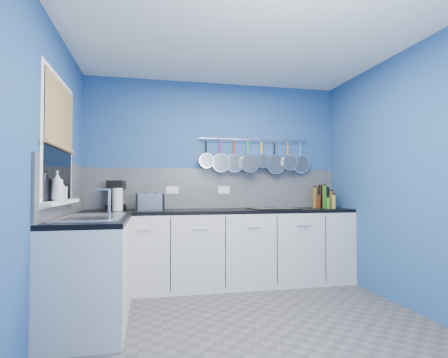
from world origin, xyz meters
name	(u,v)px	position (x,y,z in m)	size (l,w,h in m)	color
floor	(248,326)	(0.00, 0.00, -0.01)	(3.20, 3.00, 0.02)	#47474C
ceiling	(248,31)	(0.00, 0.00, 2.51)	(3.20, 3.00, 0.02)	white
wall_back	(216,181)	(0.00, 1.51, 1.25)	(3.20, 0.02, 2.50)	#244B89
wall_front	(344,165)	(0.00, -1.51, 1.25)	(3.20, 0.02, 2.50)	#244B89
wall_left	(43,175)	(-1.61, 0.00, 1.25)	(0.02, 3.00, 2.50)	#244B89
wall_right	(411,178)	(1.61, 0.00, 1.25)	(0.02, 3.00, 2.50)	#244B89
backsplash_back	(216,188)	(0.00, 1.49, 1.15)	(3.20, 0.02, 0.50)	gray
backsplash_left	(65,188)	(-1.59, 0.60, 1.15)	(0.02, 1.80, 0.50)	gray
cabinet_run_back	(220,249)	(0.00, 1.20, 0.43)	(3.20, 0.60, 0.86)	silver
worktop_back	(220,211)	(0.00, 1.20, 0.88)	(3.20, 0.60, 0.04)	black
cabinet_run_left	(92,273)	(-1.30, 0.30, 0.43)	(0.60, 1.20, 0.86)	silver
worktop_left	(92,220)	(-1.30, 0.30, 0.88)	(0.60, 1.20, 0.04)	black
window_frame	(59,141)	(-1.58, 0.30, 1.55)	(0.01, 1.00, 1.10)	white
window_glass	(59,141)	(-1.57, 0.30, 1.55)	(0.01, 0.90, 1.00)	black
bamboo_blind	(61,115)	(-1.56, 0.30, 1.77)	(0.01, 0.90, 0.55)	tan
window_sill	(61,202)	(-1.55, 0.30, 1.04)	(0.10, 0.98, 0.03)	white
sink_unit	(92,217)	(-1.30, 0.30, 0.90)	(0.50, 0.95, 0.01)	silver
mixer_tap	(109,203)	(-1.14, 0.12, 1.03)	(0.12, 0.08, 0.26)	silver
socket_left	(172,190)	(-0.55, 1.48, 1.13)	(0.15, 0.01, 0.09)	white
socket_right	(224,190)	(0.10, 1.48, 1.13)	(0.15, 0.01, 0.09)	white
pot_rail	(254,140)	(0.50, 1.45, 1.78)	(0.02, 0.02, 1.45)	silver
soap_bottle_a	(57,186)	(-1.53, 0.08, 1.17)	(0.09, 0.09, 0.24)	white
soap_bottle_b	(62,190)	(-1.53, 0.23, 1.14)	(0.08, 0.08, 0.17)	white
paper_towel	(118,199)	(-1.17, 1.19, 1.03)	(0.11, 0.11, 0.25)	white
coffee_maker	(116,195)	(-1.20, 1.34, 1.07)	(0.19, 0.21, 0.34)	black
toaster	(150,202)	(-0.82, 1.24, 1.00)	(0.30, 0.17, 0.19)	silver
canister	(162,204)	(-0.69, 1.30, 0.97)	(0.09, 0.09, 0.13)	silver
hob	(273,209)	(0.64, 1.16, 0.91)	(0.55, 0.48, 0.01)	black
pan_0	(206,153)	(-0.13, 1.44, 1.59)	(0.19, 0.08, 0.38)	silver
pan_1	(220,156)	(0.05, 1.44, 1.57)	(0.24, 0.08, 0.43)	silver
pan_2	(234,156)	(0.23, 1.44, 1.57)	(0.24, 0.06, 0.43)	silver
pan_3	(248,156)	(0.41, 1.44, 1.56)	(0.24, 0.13, 0.43)	silver
pan_4	(261,154)	(0.59, 1.44, 1.59)	(0.18, 0.10, 0.37)	silver
pan_5	(275,157)	(0.77, 1.44, 1.56)	(0.26, 0.08, 0.45)	silver
pan_6	(288,156)	(0.95, 1.44, 1.58)	(0.21, 0.12, 0.40)	silver
pan_7	(301,157)	(1.14, 1.44, 1.57)	(0.24, 0.05, 0.43)	silver
condiment_0	(327,198)	(1.44, 1.31, 1.03)	(0.06, 0.06, 0.26)	black
condiment_1	(320,197)	(1.35, 1.31, 1.04)	(0.06, 0.06, 0.28)	black
condiment_2	(315,198)	(1.27, 1.31, 1.03)	(0.06, 0.06, 0.26)	brown
condiment_3	(332,200)	(1.45, 1.21, 1.01)	(0.06, 0.06, 0.21)	brown
condiment_4	(325,197)	(1.36, 1.23, 1.04)	(0.06, 0.06, 0.29)	#265919
condiment_5	(319,202)	(1.28, 1.23, 0.98)	(0.05, 0.05, 0.16)	#4C190C
condiment_6	(334,202)	(1.43, 1.13, 0.98)	(0.06, 0.06, 0.17)	olive
condiment_7	(328,203)	(1.36, 1.12, 0.97)	(0.05, 0.05, 0.14)	#3F721E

